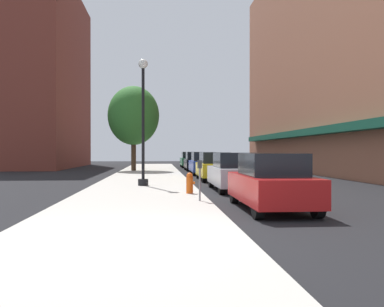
{
  "coord_description": "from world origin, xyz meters",
  "views": [
    {
      "loc": [
        0.71,
        -7.72,
        1.72
      ],
      "look_at": [
        2.71,
        16.38,
        1.58
      ],
      "focal_mm": 38.2,
      "sensor_mm": 36.0,
      "label": 1
    }
  ],
  "objects_px": {
    "fire_hydrant": "(190,183)",
    "car_black": "(195,161)",
    "lamppost": "(143,119)",
    "car_yellow": "(214,167)",
    "parking_meter_near": "(200,175)",
    "car_blue": "(203,164)",
    "tree_near": "(134,116)",
    "car_red": "(271,182)",
    "car_silver": "(234,172)",
    "car_green": "(189,160)"
  },
  "relations": [
    {
      "from": "fire_hydrant",
      "to": "parking_meter_near",
      "type": "bearing_deg",
      "value": -86.48
    },
    {
      "from": "car_black",
      "to": "car_green",
      "type": "height_order",
      "value": "same"
    },
    {
      "from": "car_silver",
      "to": "car_blue",
      "type": "bearing_deg",
      "value": 91.37
    },
    {
      "from": "car_blue",
      "to": "car_green",
      "type": "height_order",
      "value": "same"
    },
    {
      "from": "parking_meter_near",
      "to": "car_red",
      "type": "bearing_deg",
      "value": -35.84
    },
    {
      "from": "car_yellow",
      "to": "car_red",
      "type": "bearing_deg",
      "value": -90.98
    },
    {
      "from": "car_silver",
      "to": "car_blue",
      "type": "height_order",
      "value": "same"
    },
    {
      "from": "car_silver",
      "to": "car_green",
      "type": "height_order",
      "value": "same"
    },
    {
      "from": "car_yellow",
      "to": "car_silver",
      "type": "bearing_deg",
      "value": -90.98
    },
    {
      "from": "car_black",
      "to": "car_blue",
      "type": "bearing_deg",
      "value": -91.32
    },
    {
      "from": "lamppost",
      "to": "parking_meter_near",
      "type": "bearing_deg",
      "value": -71.43
    },
    {
      "from": "parking_meter_near",
      "to": "car_silver",
      "type": "bearing_deg",
      "value": 66.47
    },
    {
      "from": "car_silver",
      "to": "car_yellow",
      "type": "bearing_deg",
      "value": 91.37
    },
    {
      "from": "lamppost",
      "to": "tree_near",
      "type": "xyz_separation_m",
      "value": [
        -1.33,
        14.88,
        1.45
      ]
    },
    {
      "from": "car_blue",
      "to": "car_red",
      "type": "bearing_deg",
      "value": -90.08
    },
    {
      "from": "lamppost",
      "to": "car_red",
      "type": "relative_size",
      "value": 1.37
    },
    {
      "from": "tree_near",
      "to": "car_red",
      "type": "relative_size",
      "value": 1.62
    },
    {
      "from": "tree_near",
      "to": "car_silver",
      "type": "bearing_deg",
      "value": -72.11
    },
    {
      "from": "parking_meter_near",
      "to": "car_black",
      "type": "relative_size",
      "value": 0.3
    },
    {
      "from": "parking_meter_near",
      "to": "tree_near",
      "type": "height_order",
      "value": "tree_near"
    },
    {
      "from": "car_red",
      "to": "car_blue",
      "type": "height_order",
      "value": "same"
    },
    {
      "from": "tree_near",
      "to": "car_silver",
      "type": "relative_size",
      "value": 1.62
    },
    {
      "from": "lamppost",
      "to": "car_green",
      "type": "bearing_deg",
      "value": 80.43
    },
    {
      "from": "car_black",
      "to": "car_red",
      "type": "bearing_deg",
      "value": -91.32
    },
    {
      "from": "car_silver",
      "to": "car_yellow",
      "type": "distance_m",
      "value": 6.25
    },
    {
      "from": "car_yellow",
      "to": "lamppost",
      "type": "bearing_deg",
      "value": -131.51
    },
    {
      "from": "parking_meter_near",
      "to": "tree_near",
      "type": "relative_size",
      "value": 0.19
    },
    {
      "from": "car_black",
      "to": "fire_hydrant",
      "type": "bearing_deg",
      "value": -97.11
    },
    {
      "from": "car_blue",
      "to": "car_black",
      "type": "xyz_separation_m",
      "value": [
        0.0,
        6.32,
        0.0
      ]
    },
    {
      "from": "car_blue",
      "to": "car_black",
      "type": "bearing_deg",
      "value": 89.92
    },
    {
      "from": "lamppost",
      "to": "car_yellow",
      "type": "xyz_separation_m",
      "value": [
        3.99,
        4.66,
        -2.39
      ]
    },
    {
      "from": "parking_meter_near",
      "to": "tree_near",
      "type": "bearing_deg",
      "value": 99.13
    },
    {
      "from": "lamppost",
      "to": "car_blue",
      "type": "relative_size",
      "value": 1.37
    },
    {
      "from": "tree_near",
      "to": "car_green",
      "type": "bearing_deg",
      "value": 58.79
    },
    {
      "from": "fire_hydrant",
      "to": "car_black",
      "type": "height_order",
      "value": "car_black"
    },
    {
      "from": "tree_near",
      "to": "car_blue",
      "type": "distance_m",
      "value": 7.82
    },
    {
      "from": "car_green",
      "to": "car_blue",
      "type": "bearing_deg",
      "value": -88.41
    },
    {
      "from": "tree_near",
      "to": "car_red",
      "type": "height_order",
      "value": "tree_near"
    },
    {
      "from": "tree_near",
      "to": "car_yellow",
      "type": "distance_m",
      "value": 12.14
    },
    {
      "from": "tree_near",
      "to": "car_black",
      "type": "bearing_deg",
      "value": 21.19
    },
    {
      "from": "fire_hydrant",
      "to": "car_yellow",
      "type": "distance_m",
      "value": 8.65
    },
    {
      "from": "car_silver",
      "to": "car_black",
      "type": "bearing_deg",
      "value": 91.37
    },
    {
      "from": "fire_hydrant",
      "to": "car_green",
      "type": "distance_m",
      "value": 27.46
    },
    {
      "from": "fire_hydrant",
      "to": "car_blue",
      "type": "relative_size",
      "value": 0.18
    },
    {
      "from": "fire_hydrant",
      "to": "tree_near",
      "type": "xyz_separation_m",
      "value": [
        -3.22,
        18.6,
        4.14
      ]
    },
    {
      "from": "car_yellow",
      "to": "car_green",
      "type": "height_order",
      "value": "same"
    },
    {
      "from": "fire_hydrant",
      "to": "car_black",
      "type": "distance_m",
      "value": 20.77
    },
    {
      "from": "lamppost",
      "to": "fire_hydrant",
      "type": "xyz_separation_m",
      "value": [
        1.89,
        -3.73,
        -2.68
      ]
    },
    {
      "from": "fire_hydrant",
      "to": "parking_meter_near",
      "type": "xyz_separation_m",
      "value": [
        0.14,
        -2.34,
        0.43
      ]
    },
    {
      "from": "tree_near",
      "to": "car_yellow",
      "type": "relative_size",
      "value": 1.62
    }
  ]
}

